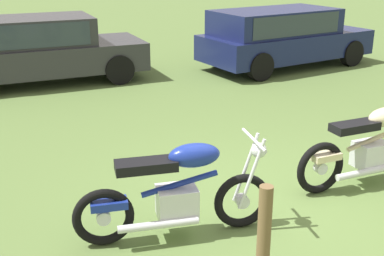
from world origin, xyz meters
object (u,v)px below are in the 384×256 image
car_charcoal (42,46)px  car_navy (281,34)px  motorcycle_blue (177,192)px  motorcycle_cream (372,146)px

car_charcoal → car_navy: (5.63, 0.26, 0.04)m
motorcycle_blue → car_charcoal: 7.05m
motorcycle_blue → car_navy: size_ratio=0.44×
motorcycle_cream → car_charcoal: car_charcoal is taller
motorcycle_blue → car_navy: bearing=59.7°
motorcycle_cream → car_navy: size_ratio=0.45×
motorcycle_cream → car_navy: (1.39, 6.41, 0.35)m
motorcycle_blue → motorcycle_cream: 2.69m
motorcycle_blue → car_charcoal: size_ratio=0.46×
motorcycle_blue → car_navy: 8.16m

